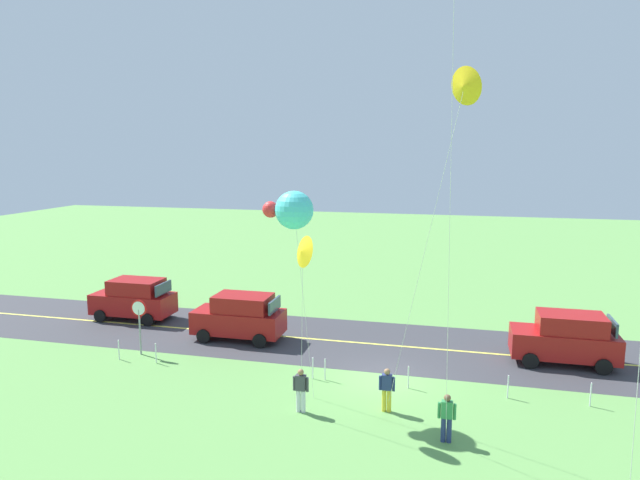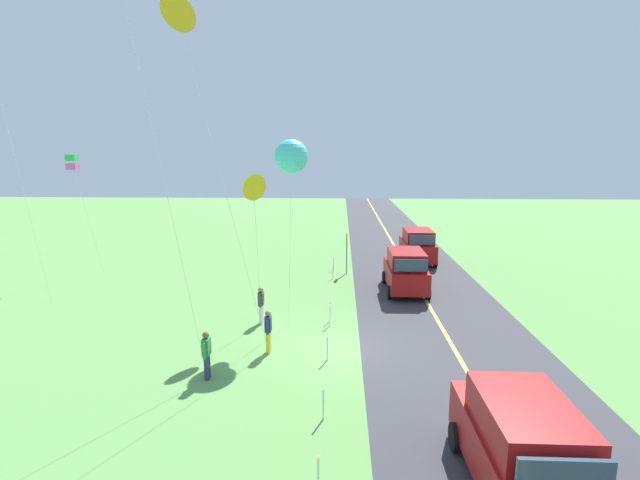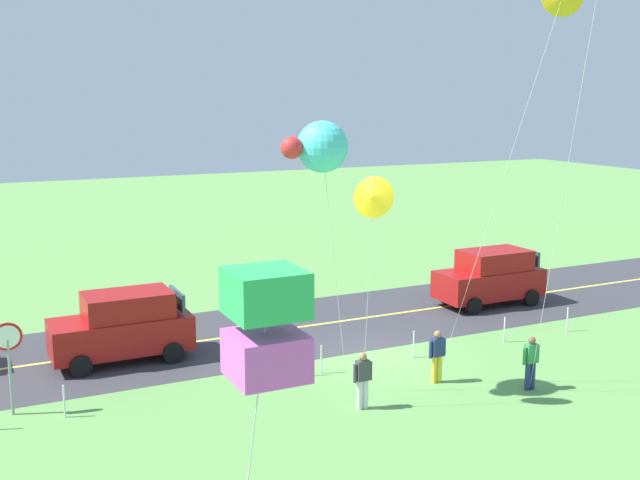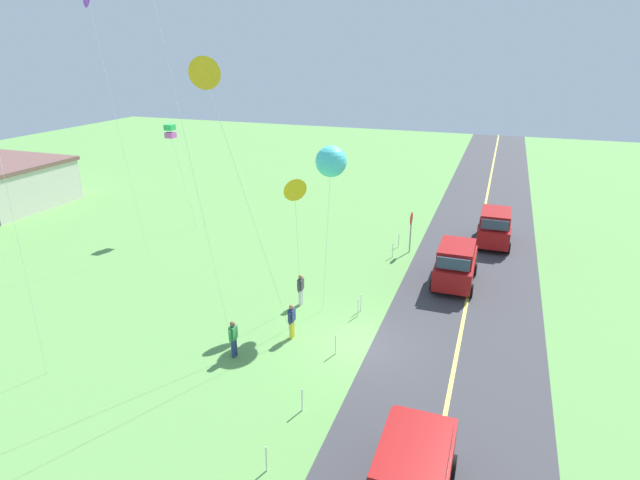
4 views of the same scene
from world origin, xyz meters
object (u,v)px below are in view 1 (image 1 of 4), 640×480
at_px(car_suv_foreground, 240,316).
at_px(car_parked_east_near, 134,299).
at_px(stop_sign, 139,316).
at_px(kite_yellow_high, 303,252).
at_px(kite_blue_mid, 464,88).
at_px(car_parked_west_near, 566,338).
at_px(person_adult_near, 447,416).
at_px(person_child_watcher, 301,389).
at_px(kite_green_far, 292,210).
at_px(person_adult_companion, 387,388).

bearing_deg(car_suv_foreground, car_parked_east_near, -14.01).
xyz_separation_m(car_parked_east_near, stop_sign, (-3.27, 4.78, 0.65)).
height_order(stop_sign, kite_yellow_high, kite_yellow_high).
distance_m(stop_sign, kite_blue_mid, 17.30).
bearing_deg(kite_blue_mid, car_parked_west_near, -119.35).
bearing_deg(kite_blue_mid, kite_yellow_high, -11.72).
xyz_separation_m(car_suv_foreground, kite_blue_mid, (-10.22, 8.01, 9.79)).
relative_size(car_parked_west_near, car_parked_east_near, 1.00).
xyz_separation_m(car_suv_foreground, stop_sign, (3.61, 3.06, 0.65)).
relative_size(stop_sign, person_adult_near, 1.60).
relative_size(stop_sign, person_child_watcher, 1.60).
xyz_separation_m(person_adult_near, kite_yellow_high, (4.92, -0.73, 4.97)).
xyz_separation_m(person_adult_near, kite_blue_mid, (-0.13, 0.32, 10.08)).
height_order(car_suv_foreground, kite_green_far, kite_green_far).
relative_size(car_parked_west_near, stop_sign, 1.72).
bearing_deg(car_suv_foreground, kite_blue_mid, 141.90).
xyz_separation_m(stop_sign, person_adult_companion, (-11.58, 2.97, -0.94)).
distance_m(car_suv_foreground, person_adult_near, 12.68).
relative_size(person_adult_near, kite_blue_mid, 0.14).
bearing_deg(car_suv_foreground, kite_green_far, 128.52).
bearing_deg(person_adult_companion, person_child_watcher, 46.28).
xyz_separation_m(car_suv_foreground, car_parked_east_near, (6.88, -1.72, 0.00)).
relative_size(car_suv_foreground, kite_blue_mid, 0.38).
distance_m(person_adult_near, kite_blue_mid, 10.09).
bearing_deg(car_suv_foreground, car_parked_west_near, -178.54).
xyz_separation_m(car_parked_west_near, kite_yellow_high, (9.77, 7.34, 4.68)).
relative_size(car_suv_foreground, person_adult_companion, 2.75).
height_order(car_suv_foreground, person_adult_near, car_suv_foreground).
distance_m(car_parked_east_near, stop_sign, 5.82).
relative_size(kite_blue_mid, kite_green_far, 1.49).
xyz_separation_m(car_parked_west_near, car_parked_east_near, (21.82, -1.34, 0.00)).
xyz_separation_m(stop_sign, kite_yellow_high, (-8.78, 3.90, 4.03)).
xyz_separation_m(kite_blue_mid, kite_yellow_high, (5.05, -1.05, -5.12)).
bearing_deg(person_adult_near, car_parked_west_near, -160.54).
height_order(car_parked_west_near, kite_green_far, kite_green_far).
bearing_deg(person_adult_near, person_adult_companion, -77.72).
bearing_deg(person_adult_near, kite_yellow_high, -47.93).
xyz_separation_m(person_child_watcher, kite_blue_mid, (-5.20, 1.21, 10.08)).
relative_size(stop_sign, kite_blue_mid, 0.22).
xyz_separation_m(person_adult_companion, person_child_watcher, (2.95, 0.77, 0.00)).
bearing_deg(person_adult_companion, kite_green_far, 23.16).
distance_m(person_child_watcher, kite_blue_mid, 11.41).
bearing_deg(car_parked_west_near, car_parked_east_near, -3.50).
bearing_deg(car_parked_east_near, car_suv_foreground, 165.99).
relative_size(car_parked_west_near, kite_blue_mid, 0.38).
distance_m(car_parked_east_near, kite_blue_mid, 21.97).
bearing_deg(car_suv_foreground, stop_sign, 40.26).
relative_size(person_adult_near, person_adult_companion, 1.00).
bearing_deg(car_parked_west_near, person_adult_companion, 42.61).
bearing_deg(kite_green_far, person_adult_near, 158.96).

